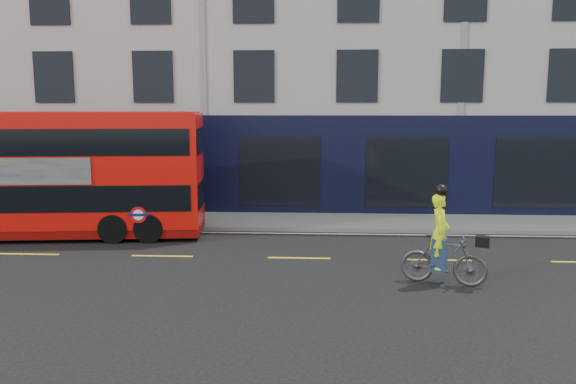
{
  "coord_description": "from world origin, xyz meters",
  "views": [
    {
      "loc": [
        4.53,
        -14.19,
        4.29
      ],
      "look_at": [
        3.66,
        1.78,
        1.88
      ],
      "focal_mm": 35.0,
      "sensor_mm": 36.0,
      "label": 1
    }
  ],
  "objects": [
    {
      "name": "lane_dashes",
      "position": [
        0.0,
        1.5,
        0.0
      ],
      "size": [
        58.0,
        0.12,
        0.01
      ],
      "primitive_type": null,
      "color": "gold",
      "rests_on": "ground"
    },
    {
      "name": "building_terrace",
      "position": [
        0.0,
        12.94,
        7.49
      ],
      "size": [
        50.0,
        10.07,
        15.0
      ],
      "color": "#A9A6A0",
      "rests_on": "ground"
    },
    {
      "name": "cyclist",
      "position": [
        7.58,
        -0.71,
        0.82
      ],
      "size": [
        2.15,
        1.15,
        2.47
      ],
      "rotation": [
        0.0,
        0.0,
        -0.29
      ],
      "color": "#414346",
      "rests_on": "ground"
    },
    {
      "name": "kerb",
      "position": [
        0.0,
        5.0,
        0.07
      ],
      "size": [
        60.0,
        0.12,
        0.13
      ],
      "primitive_type": "cube",
      "color": "slate",
      "rests_on": "ground"
    },
    {
      "name": "road_edge_line",
      "position": [
        0.0,
        4.7,
        0.0
      ],
      "size": [
        58.0,
        0.1,
        0.01
      ],
      "primitive_type": "cube",
      "color": "silver",
      "rests_on": "ground"
    },
    {
      "name": "ground",
      "position": [
        0.0,
        0.0,
        0.0
      ],
      "size": [
        120.0,
        120.0,
        0.0
      ],
      "primitive_type": "plane",
      "color": "black",
      "rests_on": "ground"
    },
    {
      "name": "pavement",
      "position": [
        0.0,
        6.5,
        0.06
      ],
      "size": [
        60.0,
        3.0,
        0.12
      ],
      "primitive_type": "cube",
      "color": "gray",
      "rests_on": "ground"
    },
    {
      "name": "bus",
      "position": [
        -4.49,
        3.8,
        2.14
      ],
      "size": [
        10.53,
        3.43,
        4.17
      ],
      "rotation": [
        0.0,
        0.0,
        0.11
      ],
      "color": "red",
      "rests_on": "ground"
    }
  ]
}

